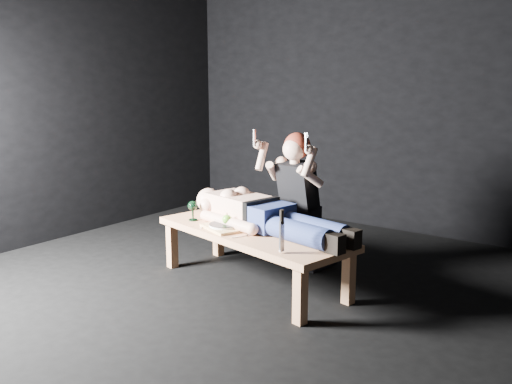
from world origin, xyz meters
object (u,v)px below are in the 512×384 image
lying_man (267,212)px  kneeling_woman (303,200)px  table (252,257)px  carving_knife (282,232)px  goblet (193,211)px  serving_tray (224,227)px

lying_man → kneeling_woman: (0.07, 0.44, 0.03)m
table → kneeling_woman: bearing=86.4°
carving_knife → goblet: bearing=176.4°
table → carving_knife: carving_knife is taller
kneeling_woman → goblet: size_ratio=7.25×
table → carving_knife: size_ratio=5.62×
serving_tray → carving_knife: carving_knife is taller
lying_man → goblet: size_ratio=10.71×
lying_man → carving_knife: (0.44, -0.45, 0.01)m
lying_man → goblet: (-0.66, -0.14, -0.06)m
kneeling_woman → goblet: kneeling_woman is taller
serving_tray → carving_knife: 0.78m
kneeling_woman → carving_knife: kneeling_woman is taller
table → goblet: bearing=-162.9°
table → kneeling_woman: size_ratio=1.39×
lying_man → carving_knife: size_ratio=5.98×
lying_man → serving_tray: 0.36m
serving_tray → kneeling_woman: bearing=61.2°
goblet → kneeling_woman: bearing=38.5°
table → serving_tray: 0.33m
table → lying_man: size_ratio=0.94×
table → carving_knife: (0.52, -0.36, 0.38)m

